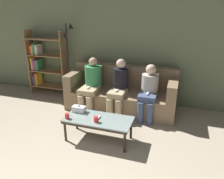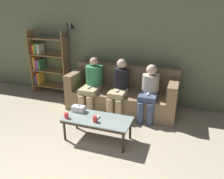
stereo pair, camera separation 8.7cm
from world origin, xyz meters
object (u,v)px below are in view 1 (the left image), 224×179
at_px(couch, 122,94).
at_px(seated_person_mid_left, 119,86).
at_px(cup_near_left, 96,119).
at_px(bookshelf, 44,63).
at_px(tissue_box, 79,109).
at_px(coffee_table, 98,121).
at_px(game_remote, 98,118).
at_px(seated_person_mid_right, 149,90).
at_px(standing_lamp, 69,54).
at_px(seated_person_left_end, 92,83).
at_px(cup_near_right, 67,116).

xyz_separation_m(couch, seated_person_mid_left, (0.00, -0.22, 0.26)).
distance_m(cup_near_left, seated_person_mid_left, 1.19).
bearing_deg(bookshelf, couch, -7.51).
bearing_deg(cup_near_left, tissue_box, 149.93).
bearing_deg(bookshelf, coffee_table, -37.43).
height_order(game_remote, bookshelf, bookshelf).
height_order(coffee_table, tissue_box, tissue_box).
height_order(game_remote, seated_person_mid_right, seated_person_mid_right).
height_order(game_remote, standing_lamp, standing_lamp).
distance_m(tissue_box, bookshelf, 2.22).
distance_m(couch, coffee_table, 1.30).
bearing_deg(tissue_box, seated_person_left_end, 99.89).
xyz_separation_m(coffee_table, seated_person_left_end, (-0.57, 1.08, 0.24)).
bearing_deg(bookshelf, tissue_box, -41.18).
xyz_separation_m(tissue_box, standing_lamp, (-0.86, 1.30, 0.64)).
bearing_deg(coffee_table, bookshelf, 142.57).
distance_m(cup_near_right, standing_lamp, 1.88).
distance_m(bookshelf, seated_person_mid_right, 2.74).
relative_size(game_remote, seated_person_mid_right, 0.14).
bearing_deg(cup_near_right, bookshelf, 132.52).
distance_m(tissue_box, seated_person_left_end, 0.98).
distance_m(couch, cup_near_right, 1.54).
bearing_deg(coffee_table, seated_person_mid_left, 88.28).
height_order(cup_near_left, game_remote, cup_near_left).
bearing_deg(standing_lamp, couch, -5.88).
height_order(cup_near_left, cup_near_right, cup_near_left).
relative_size(couch, coffee_table, 2.05).
height_order(tissue_box, bookshelf, bookshelf).
xyz_separation_m(tissue_box, game_remote, (0.40, -0.12, -0.04)).
bearing_deg(seated_person_mid_right, cup_near_left, -117.52).
distance_m(couch, game_remote, 1.30).
relative_size(coffee_table, cup_near_right, 12.88).
bearing_deg(game_remote, coffee_table, 92.68).
relative_size(coffee_table, seated_person_mid_left, 0.99).
height_order(seated_person_left_end, seated_person_mid_right, seated_person_left_end).
height_order(cup_near_right, seated_person_mid_right, seated_person_mid_right).
relative_size(seated_person_left_end, seated_person_mid_right, 1.05).
bearing_deg(seated_person_mid_left, seated_person_left_end, 179.39).
bearing_deg(couch, seated_person_mid_left, -90.00).
relative_size(coffee_table, seated_person_mid_right, 1.05).
distance_m(cup_near_left, tissue_box, 0.47).
distance_m(game_remote, seated_person_mid_left, 1.09).
height_order(tissue_box, seated_person_mid_right, seated_person_mid_right).
bearing_deg(seated_person_left_end, bookshelf, 161.65).
relative_size(couch, cup_near_left, 24.49).
bearing_deg(game_remote, cup_near_right, -162.41).
bearing_deg(cup_near_right, coffee_table, 17.59).
bearing_deg(cup_near_right, cup_near_left, 4.50).
relative_size(coffee_table, seated_person_left_end, 1.00).
bearing_deg(couch, cup_near_right, -109.29).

